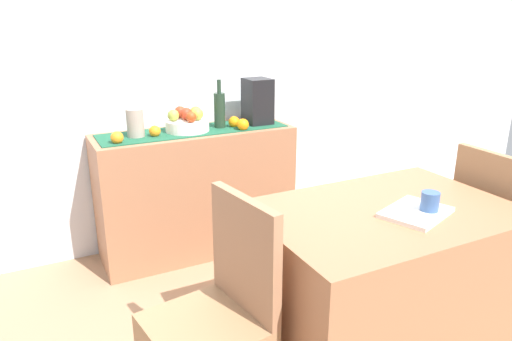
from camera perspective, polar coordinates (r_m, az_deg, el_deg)
The scene contains 22 objects.
ground_plane at distance 2.66m, azimuth 4.89°, elevation -16.79°, with size 6.40×6.40×0.02m, color #A17959.
room_wall_rear at distance 3.24m, azimuth -5.77°, elevation 15.25°, with size 6.40×0.06×2.70m, color silver.
sideboard_console at distance 3.12m, azimuth -7.16°, elevation -2.60°, with size 1.26×0.42×0.82m, color #9A6546.
table_runner at distance 3.00m, azimuth -7.47°, elevation 4.81°, with size 1.18×0.32×0.01m, color #1B5238.
fruit_bowl at distance 2.98m, azimuth -8.30°, elevation 5.42°, with size 0.27×0.27×0.07m, color white.
apple_upper at distance 2.89m, azimuth -7.84°, elevation 6.41°, with size 0.06×0.06×0.06m, color #B23D17.
apple_left at distance 3.02m, azimuth -7.30°, elevation 7.01°, with size 0.07×0.07×0.07m, color #99A532.
apple_right at distance 2.94m, azimuth -9.96°, elevation 6.58°, with size 0.07×0.07×0.07m, color #909D3D.
apple_rear at distance 3.04m, azimuth -9.14°, elevation 7.00°, with size 0.07×0.07×0.07m, color red.
apple_center at distance 2.97m, azimuth -8.44°, elevation 6.80°, with size 0.08×0.08×0.08m, color #B6311B.
apple_front at distance 2.95m, azimuth -7.13°, elevation 6.78°, with size 0.08×0.08×0.08m, color #92A139.
wine_bottle at distance 3.04m, azimuth -4.43°, elevation 7.34°, with size 0.07×0.07×0.31m.
coffee_maker at distance 3.14m, azimuth 0.18°, elevation 8.33°, with size 0.16×0.18×0.30m, color black.
ceramic_vase at distance 2.89m, azimuth -14.38°, elevation 5.54°, with size 0.10×0.10×0.17m, color gray.
orange_loose_near_bowl at distance 2.78m, azimuth -16.44°, elevation 3.83°, with size 0.07×0.07×0.07m, color orange.
orange_loose_far at distance 3.07m, azimuth -2.66°, elevation 5.89°, with size 0.07×0.07×0.07m, color orange.
orange_loose_mid at distance 2.98m, azimuth -1.59°, elevation 5.57°, with size 0.08×0.08×0.08m, color orange.
orange_loose_end at distance 2.89m, azimuth -12.13°, elevation 4.66°, with size 0.07×0.07×0.07m, color orange.
dining_table at distance 2.23m, azimuth 14.67°, elevation -13.30°, with size 1.10×0.75×0.74m, color #A26846.
open_book at distance 2.04m, azimuth 18.74°, elevation -4.82°, with size 0.28×0.21×0.02m, color white.
coffee_cup at distance 2.05m, azimuth 20.25°, elevation -3.74°, with size 0.07×0.07×0.10m, color #385990.
chair_by_corner at distance 2.83m, azimuth 27.18°, elevation -10.11°, with size 0.41×0.41×0.90m.
Camera 1 is at (-1.17, -1.84, 1.52)m, focal length 33.11 mm.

